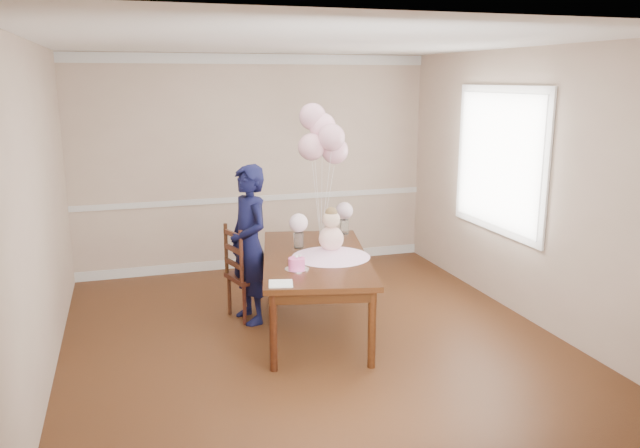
# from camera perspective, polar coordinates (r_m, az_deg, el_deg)

# --- Properties ---
(floor) EXTENTS (4.50, 5.00, 0.00)m
(floor) POSITION_cam_1_polar(r_m,az_deg,el_deg) (5.96, -0.69, -10.56)
(floor) COLOR #371C0D
(floor) RESTS_ON ground
(ceiling) EXTENTS (4.50, 5.00, 0.02)m
(ceiling) POSITION_cam_1_polar(r_m,az_deg,el_deg) (5.47, -0.77, 16.33)
(ceiling) COLOR white
(ceiling) RESTS_ON wall_back
(wall_back) EXTENTS (4.50, 0.02, 2.70)m
(wall_back) POSITION_cam_1_polar(r_m,az_deg,el_deg) (7.96, -5.91, 5.52)
(wall_back) COLOR tan
(wall_back) RESTS_ON floor
(wall_front) EXTENTS (4.50, 0.02, 2.70)m
(wall_front) POSITION_cam_1_polar(r_m,az_deg,el_deg) (3.31, 11.82, -5.54)
(wall_front) COLOR tan
(wall_front) RESTS_ON floor
(wall_left) EXTENTS (0.02, 5.00, 2.70)m
(wall_left) POSITION_cam_1_polar(r_m,az_deg,el_deg) (5.38, -24.35, 0.75)
(wall_left) COLOR tan
(wall_left) RESTS_ON floor
(wall_right) EXTENTS (0.02, 5.00, 2.70)m
(wall_right) POSITION_cam_1_polar(r_m,az_deg,el_deg) (6.56, 18.51, 3.28)
(wall_right) COLOR tan
(wall_right) RESTS_ON floor
(chair_rail_trim) EXTENTS (4.50, 0.02, 0.07)m
(chair_rail_trim) POSITION_cam_1_polar(r_m,az_deg,el_deg) (8.02, -5.82, 2.32)
(chair_rail_trim) COLOR silver
(chair_rail_trim) RESTS_ON wall_back
(crown_molding) EXTENTS (4.50, 0.02, 0.12)m
(crown_molding) POSITION_cam_1_polar(r_m,az_deg,el_deg) (7.88, -6.12, 14.78)
(crown_molding) COLOR silver
(crown_molding) RESTS_ON wall_back
(baseboard_trim) EXTENTS (4.50, 0.02, 0.12)m
(baseboard_trim) POSITION_cam_1_polar(r_m,az_deg,el_deg) (8.22, -5.69, -3.44)
(baseboard_trim) COLOR silver
(baseboard_trim) RESTS_ON floor
(window_frame) EXTENTS (0.02, 1.66, 1.56)m
(window_frame) POSITION_cam_1_polar(r_m,az_deg,el_deg) (6.92, 16.07, 5.61)
(window_frame) COLOR white
(window_frame) RESTS_ON wall_right
(window_blinds) EXTENTS (0.01, 1.50, 1.40)m
(window_blinds) POSITION_cam_1_polar(r_m,az_deg,el_deg) (6.91, 15.95, 5.61)
(window_blinds) COLOR silver
(window_blinds) RESTS_ON wall_right
(dining_table_top) EXTENTS (1.40, 2.14, 0.05)m
(dining_table_top) POSITION_cam_1_polar(r_m,az_deg,el_deg) (6.01, -0.43, -3.11)
(dining_table_top) COLOR black
(dining_table_top) RESTS_ON table_leg_fl
(table_apron) EXTENTS (1.28, 2.02, 0.10)m
(table_apron) POSITION_cam_1_polar(r_m,az_deg,el_deg) (6.03, -0.43, -3.79)
(table_apron) COLOR black
(table_apron) RESTS_ON table_leg_fl
(table_leg_fl) EXTENTS (0.08, 0.08, 0.69)m
(table_leg_fl) POSITION_cam_1_polar(r_m,az_deg,el_deg) (5.26, -4.29, -9.83)
(table_leg_fl) COLOR black
(table_leg_fl) RESTS_ON floor
(table_leg_fr) EXTENTS (0.08, 0.08, 0.69)m
(table_leg_fr) POSITION_cam_1_polar(r_m,az_deg,el_deg) (5.32, 4.77, -9.56)
(table_leg_fr) COLOR black
(table_leg_fr) RESTS_ON floor
(table_leg_bl) EXTENTS (0.08, 0.08, 0.69)m
(table_leg_bl) POSITION_cam_1_polar(r_m,az_deg,el_deg) (6.97, -4.35, -4.01)
(table_leg_bl) COLOR black
(table_leg_bl) RESTS_ON floor
(table_leg_br) EXTENTS (0.08, 0.08, 0.69)m
(table_leg_br) POSITION_cam_1_polar(r_m,az_deg,el_deg) (7.02, 2.44, -3.87)
(table_leg_br) COLOR black
(table_leg_br) RESTS_ON floor
(baby_skirt) EXTENTS (0.90, 0.90, 0.10)m
(baby_skirt) POSITION_cam_1_polar(r_m,az_deg,el_deg) (5.95, 1.02, -2.53)
(baby_skirt) COLOR #FFBBE6
(baby_skirt) RESTS_ON dining_table_top
(baby_torso) EXTENTS (0.24, 0.24, 0.24)m
(baby_torso) POSITION_cam_1_polar(r_m,az_deg,el_deg) (5.92, 1.03, -1.34)
(baby_torso) COLOR #FFA1BC
(baby_torso) RESTS_ON baby_skirt
(baby_head) EXTENTS (0.17, 0.17, 0.17)m
(baby_head) POSITION_cam_1_polar(r_m,az_deg,el_deg) (5.87, 1.04, 0.43)
(baby_head) COLOR beige
(baby_head) RESTS_ON baby_torso
(baby_hair) EXTENTS (0.12, 0.12, 0.12)m
(baby_hair) POSITION_cam_1_polar(r_m,az_deg,el_deg) (5.86, 1.04, 1.00)
(baby_hair) COLOR brown
(baby_hair) RESTS_ON baby_head
(cake_platter) EXTENTS (0.26, 0.26, 0.01)m
(cake_platter) POSITION_cam_1_polar(r_m,az_deg,el_deg) (5.56, -2.14, -4.15)
(cake_platter) COLOR silver
(cake_platter) RESTS_ON dining_table_top
(birthday_cake) EXTENTS (0.18, 0.18, 0.10)m
(birthday_cake) POSITION_cam_1_polar(r_m,az_deg,el_deg) (5.55, -2.15, -3.62)
(birthday_cake) COLOR #FF50A7
(birthday_cake) RESTS_ON cake_platter
(cake_flower_a) EXTENTS (0.03, 0.03, 0.03)m
(cake_flower_a) POSITION_cam_1_polar(r_m,az_deg,el_deg) (5.53, -2.15, -2.99)
(cake_flower_a) COLOR white
(cake_flower_a) RESTS_ON birthday_cake
(cake_flower_b) EXTENTS (0.03, 0.03, 0.03)m
(cake_flower_b) POSITION_cam_1_polar(r_m,az_deg,el_deg) (5.55, -1.86, -2.92)
(cake_flower_b) COLOR silver
(cake_flower_b) RESTS_ON birthday_cake
(rose_vase_near) EXTENTS (0.12, 0.12, 0.16)m
(rose_vase_near) POSITION_cam_1_polar(r_m,az_deg,el_deg) (6.26, -1.97, -1.47)
(rose_vase_near) COLOR silver
(rose_vase_near) RESTS_ON dining_table_top
(roses_near) EXTENTS (0.19, 0.19, 0.19)m
(roses_near) POSITION_cam_1_polar(r_m,az_deg,el_deg) (6.21, -1.98, 0.11)
(roses_near) COLOR #FFD5DF
(roses_near) RESTS_ON rose_vase_near
(rose_vase_far) EXTENTS (0.12, 0.12, 0.16)m
(rose_vase_far) POSITION_cam_1_polar(r_m,az_deg,el_deg) (6.82, 2.22, -0.24)
(rose_vase_far) COLOR white
(rose_vase_far) RESTS_ON dining_table_top
(roses_far) EXTENTS (0.19, 0.19, 0.19)m
(roses_far) POSITION_cam_1_polar(r_m,az_deg,el_deg) (6.78, 2.24, 1.21)
(roses_far) COLOR beige
(roses_far) RESTS_ON rose_vase_far
(napkin) EXTENTS (0.24, 0.24, 0.01)m
(napkin) POSITION_cam_1_polar(r_m,az_deg,el_deg) (5.19, -3.61, -5.46)
(napkin) COLOR white
(napkin) RESTS_ON dining_table_top
(balloon_weight) EXTENTS (0.05, 0.05, 0.02)m
(balloon_weight) POSITION_cam_1_polar(r_m,az_deg,el_deg) (6.53, 0.11, -1.47)
(balloon_weight) COLOR white
(balloon_weight) RESTS_ON dining_table_top
(balloon_a) EXTENTS (0.28, 0.28, 0.28)m
(balloon_a) POSITION_cam_1_polar(r_m,az_deg,el_deg) (6.34, -0.79, 7.06)
(balloon_a) COLOR #E6A2AF
(balloon_a) RESTS_ON balloon_ribbon_a
(balloon_b) EXTENTS (0.28, 0.28, 0.28)m
(balloon_b) POSITION_cam_1_polar(r_m,az_deg,el_deg) (6.30, 1.05, 7.92)
(balloon_b) COLOR #E3A0B3
(balloon_b) RESTS_ON balloon_ribbon_b
(balloon_c) EXTENTS (0.28, 0.28, 0.28)m
(balloon_c) POSITION_cam_1_polar(r_m,az_deg,el_deg) (6.43, 0.22, 8.91)
(balloon_c) COLOR #FFB4CB
(balloon_c) RESTS_ON balloon_ribbon_c
(balloon_d) EXTENTS (0.28, 0.28, 0.28)m
(balloon_d) POSITION_cam_1_polar(r_m,az_deg,el_deg) (6.44, -0.68, 9.79)
(balloon_d) COLOR #E3A1B5
(balloon_d) RESTS_ON balloon_ribbon_d
(balloon_e) EXTENTS (0.28, 0.28, 0.28)m
(balloon_e) POSITION_cam_1_polar(r_m,az_deg,el_deg) (6.45, 1.37, 6.72)
(balloon_e) COLOR #F0AABF
(balloon_e) RESTS_ON balloon_ribbon_e
(balloon_ribbon_a) EXTENTS (0.09, 0.02, 0.82)m
(balloon_ribbon_a) POSITION_cam_1_polar(r_m,az_deg,el_deg) (6.43, -0.33, 2.09)
(balloon_ribbon_a) COLOR white
(balloon_ribbon_a) RESTS_ON balloon_weight
(balloon_ribbon_b) EXTENTS (0.09, 0.07, 0.92)m
(balloon_ribbon_b) POSITION_cam_1_polar(r_m,az_deg,el_deg) (6.40, 0.56, 2.49)
(balloon_ribbon_b) COLOR white
(balloon_ribbon_b) RESTS_ON balloon_weight
(balloon_ribbon_c) EXTENTS (0.04, 0.09, 1.02)m
(balloon_ribbon_c) POSITION_cam_1_polar(r_m,az_deg,el_deg) (6.46, 0.16, 3.03)
(balloon_ribbon_c) COLOR white
(balloon_ribbon_c) RESTS_ON balloon_weight
(balloon_ribbon_d) EXTENTS (0.06, 0.12, 1.12)m
(balloon_ribbon_d) POSITION_cam_1_polar(r_m,az_deg,el_deg) (6.46, -0.28, 3.47)
(balloon_ribbon_d) COLOR white
(balloon_ribbon_d) RESTS_ON balloon_weight
(balloon_ribbon_e) EXTENTS (0.15, 0.04, 0.76)m
(balloon_ribbon_e) POSITION_cam_1_polar(r_m,az_deg,el_deg) (6.48, 0.73, 1.96)
(balloon_ribbon_e) COLOR white
(balloon_ribbon_e) RESTS_ON balloon_weight
(dining_chair_seat) EXTENTS (0.52, 0.52, 0.05)m
(dining_chair_seat) POSITION_cam_1_polar(r_m,az_deg,el_deg) (6.42, -6.30, -4.77)
(dining_chair_seat) COLOR black
(dining_chair_seat) RESTS_ON chair_leg_fl
(chair_leg_fl) EXTENTS (0.05, 0.05, 0.41)m
(chair_leg_fl) POSITION_cam_1_polar(r_m,az_deg,el_deg) (6.28, -6.92, -7.37)
(chair_leg_fl) COLOR #35140E
(chair_leg_fl) RESTS_ON floor
(chair_leg_fr) EXTENTS (0.05, 0.05, 0.41)m
(chair_leg_fr) POSITION_cam_1_polar(r_m,az_deg,el_deg) (6.43, -4.17, -6.81)
(chair_leg_fr) COLOR #36150E
(chair_leg_fr) RESTS_ON floor
(chair_leg_bl) EXTENTS (0.05, 0.05, 0.41)m
(chair_leg_bl) POSITION_cam_1_polar(r_m,az_deg,el_deg) (6.57, -8.28, -6.47)
(chair_leg_bl) COLOR #35180E
(chair_leg_bl) RESTS_ON floor
(chair_leg_br) EXTENTS (0.05, 0.05, 0.41)m
(chair_leg_br) POSITION_cam_1_polar(r_m,az_deg,el_deg) (6.71, -5.62, -5.97)
(chair_leg_br) COLOR black
(chair_leg_br) RESTS_ON floor
(chair_back_post_l) EXTENTS (0.05, 0.05, 0.53)m
(chair_back_post_l) POSITION_cam_1_polar(r_m,az_deg,el_deg) (6.12, -7.21, -3.01)
(chair_back_post_l) COLOR #3C1A10
(chair_back_post_l) RESTS_ON dining_chair_seat
(chair_back_post_r) EXTENTS (0.05, 0.05, 0.53)m
(chair_back_post_r) POSITION_cam_1_polar(r_m,az_deg,el_deg) (6.41, -8.58, -2.29)
(chair_back_post_r) COLOR #321A0D
(chair_back_post_r) RESTS_ON dining_chair_seat
(chair_slat_low) EXTENTS (0.13, 0.37, 0.05)m
(chair_slat_low) POSITION_cam_1_polar(r_m,az_deg,el_deg) (6.30, -7.88, -3.64)
(chair_slat_low) COLOR black
(chair_slat_low) RESTS_ON dining_chair_seat
(chair_slat_mid) EXTENTS (0.13, 0.37, 0.05)m
(chair_slat_mid) POSITION_cam_1_polar(r_m,az_deg,el_deg) (6.25, -7.92, -2.30)
(chair_slat_mid) COLOR #3D1B10
(chair_slat_mid) RESTS_ON dining_chair_seat
(chair_slat_top) EXTENTS (0.13, 0.37, 0.05)m
(chair_slat_top) POSITION_cam_1_polar(r_m,az_deg,el_deg) (6.22, -7.97, -0.95)
(chair_slat_top) COLOR #3C1C10
(chair_slat_top) RESTS_ON dining_chair_seat
(woman) EXTENTS (0.52, 0.66, 1.59)m
(woman) POSITION_cam_1_polar(r_m,az_deg,el_deg) (6.21, -6.50, -1.88)
(woman) COLOR black
(woman) RESTS_ON floor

